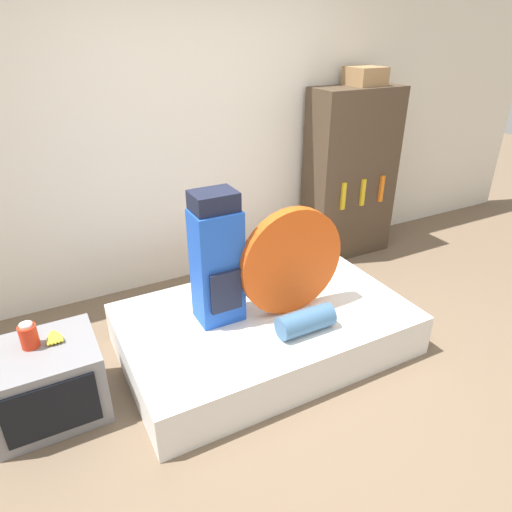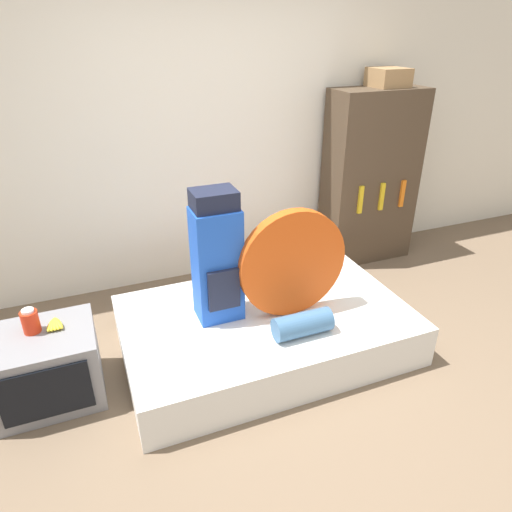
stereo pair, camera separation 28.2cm
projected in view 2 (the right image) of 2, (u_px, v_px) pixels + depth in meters
ground_plane at (307, 396)px, 2.88m from camera, size 16.00×16.00×0.00m
wall_back at (213, 130)px, 3.80m from camera, size 8.00×0.05×2.60m
bed at (266, 329)px, 3.25m from camera, size 1.96×1.23×0.30m
backpack at (217, 259)px, 2.95m from camera, size 0.30×0.26×0.90m
tent_bag at (292, 263)px, 3.02m from camera, size 0.75×0.08×0.75m
sleeping_roll at (303, 324)px, 2.91m from camera, size 0.38×0.16×0.16m
television at (47, 367)px, 2.78m from camera, size 0.61×0.53×0.46m
canister at (30, 321)px, 2.68m from camera, size 0.10×0.10×0.16m
banana_bunch at (55, 324)px, 2.75m from camera, size 0.11×0.14×0.04m
bookshelf at (370, 178)px, 4.28m from camera, size 0.85×0.41×1.60m
cardboard_box at (388, 77)px, 3.93m from camera, size 0.29×0.30×0.16m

